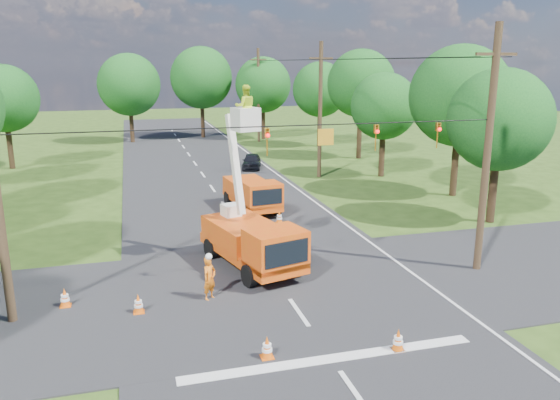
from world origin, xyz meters
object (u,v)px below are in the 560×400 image
object	(u,v)px
pole_right_near	(488,149)
tree_far_c	(263,85)
distant_car	(252,161)
traffic_cone_0	(267,347)
traffic_cone_2	(293,241)
tree_right_c	(384,106)
tree_right_d	(361,84)
traffic_cone_4	(138,304)
second_truck	(253,193)
traffic_cone_1	(398,340)
traffic_cone_5	(65,298)
tree_right_a	(500,120)
tree_right_e	(320,90)
pole_right_mid	(320,109)
pole_right_far	(258,95)
tree_far_a	(129,85)
traffic_cone_6	(275,194)
tree_left_f	(4,99)
ground_worker	(209,278)
bucket_truck	(252,232)
tree_right_b	(460,96)
tree_far_b	(201,78)

from	to	relation	value
pole_right_near	tree_far_c	world-z (taller)	pole_right_near
distant_car	traffic_cone_0	distance (m)	29.91
traffic_cone_2	tree_right_c	distance (m)	19.01
tree_right_d	traffic_cone_4	bearing A→B (deg)	-126.25
second_truck	traffic_cone_1	world-z (taller)	second_truck
traffic_cone_5	pole_right_near	bearing A→B (deg)	-2.46
distant_car	tree_right_a	size ratio (longest dim) A/B	0.43
tree_right_c	tree_right_e	distance (m)	16.02
pole_right_mid	pole_right_far	size ratio (longest dim) A/B	1.00
tree_right_e	tree_far_a	distance (m)	20.43
pole_right_near	tree_right_c	distance (m)	19.57
tree_far_a	traffic_cone_6	bearing A→B (deg)	-73.71
traffic_cone_0	tree_far_a	size ratio (longest dim) A/B	0.07
tree_far_a	tree_left_f	bearing A→B (deg)	-127.01
ground_worker	pole_right_near	xyz separation A→B (m)	(11.31, 0.02, 4.28)
traffic_cone_4	pole_right_mid	distance (m)	25.22
pole_right_mid	distant_car	bearing A→B (deg)	132.16
bucket_truck	traffic_cone_0	bearing A→B (deg)	-114.29
tree_right_c	tree_far_a	xyz separation A→B (m)	(-18.20, 24.00, 0.88)
traffic_cone_2	pole_right_near	distance (m)	9.46
traffic_cone_4	tree_right_a	xyz separation A→B (m)	(18.88, 6.52, 5.20)
distant_car	traffic_cone_5	distance (m)	26.88
tree_right_a	tree_right_c	world-z (taller)	tree_right_a
bucket_truck	ground_worker	world-z (taller)	bucket_truck
traffic_cone_0	pole_right_far	bearing A→B (deg)	77.00
tree_right_c	traffic_cone_6	bearing A→B (deg)	-153.35
second_truck	tree_right_b	size ratio (longest dim) A/B	0.58
pole_right_far	tree_far_b	distance (m)	7.63
tree_right_a	tree_far_b	distance (m)	40.41
traffic_cone_5	traffic_cone_0	bearing A→B (deg)	-41.10
pole_right_near	tree_far_c	bearing A→B (deg)	88.64
traffic_cone_1	traffic_cone_5	xyz separation A→B (m)	(-10.01, 5.94, 0.00)
ground_worker	traffic_cone_2	bearing A→B (deg)	4.33
tree_far_a	ground_worker	bearing A→B (deg)	-87.09
tree_right_e	tree_right_b	bearing A→B (deg)	-87.01
bucket_truck	pole_right_near	size ratio (longest dim) A/B	0.76
pole_right_near	tree_right_b	world-z (taller)	pole_right_near
tree_right_c	tree_far_c	xyz separation A→B (m)	(-3.70, 23.00, 0.75)
traffic_cone_2	tree_far_a	world-z (taller)	tree_far_a
traffic_cone_1	tree_right_e	distance (m)	42.25
traffic_cone_2	tree_right_d	bearing A→B (deg)	59.75
tree_right_c	traffic_cone_0	bearing A→B (deg)	-122.43
traffic_cone_2	pole_right_mid	world-z (taller)	pole_right_mid
pole_right_far	tree_right_e	size ratio (longest dim) A/B	1.16
traffic_cone_6	tree_right_d	xyz separation A→B (m)	(11.35, 12.90, 6.32)
traffic_cone_1	tree_right_c	bearing A→B (deg)	65.43
traffic_cone_2	tree_right_a	size ratio (longest dim) A/B	0.09
traffic_cone_0	pole_right_near	distance (m)	12.24
bucket_truck	pole_right_mid	size ratio (longest dim) A/B	0.76
second_truck	traffic_cone_2	distance (m)	7.10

